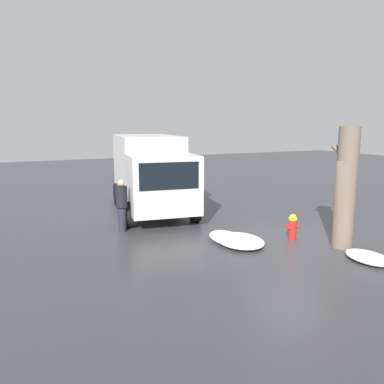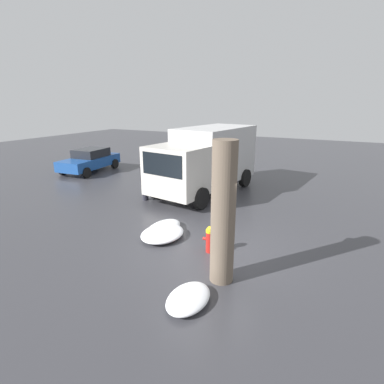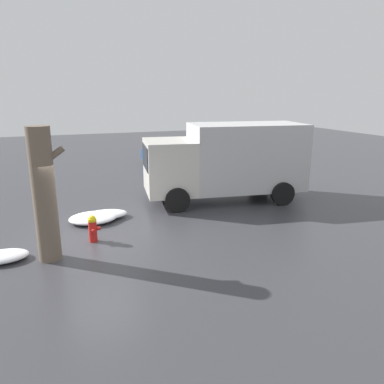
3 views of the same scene
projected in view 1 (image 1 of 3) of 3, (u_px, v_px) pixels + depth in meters
ground_plane at (292, 239)px, 11.54m from camera, size 60.00×60.00×0.00m
fire_hydrant at (292, 226)px, 11.47m from camera, size 0.35×0.44×0.80m
tree_trunk at (346, 188)px, 10.53m from camera, size 0.88×0.58×3.45m
delivery_truck at (150, 171)px, 15.10m from camera, size 6.47×3.31×3.04m
pedestrian at (122, 203)px, 12.25m from camera, size 0.38×0.38×1.73m
snow_pile_by_hydrant at (240, 241)px, 10.95m from camera, size 1.59×1.28×0.28m
snow_pile_curbside at (369, 257)px, 9.64m from camera, size 1.29×0.86×0.24m
snow_pile_by_tree at (227, 238)px, 11.21m from camera, size 1.57×0.92×0.27m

